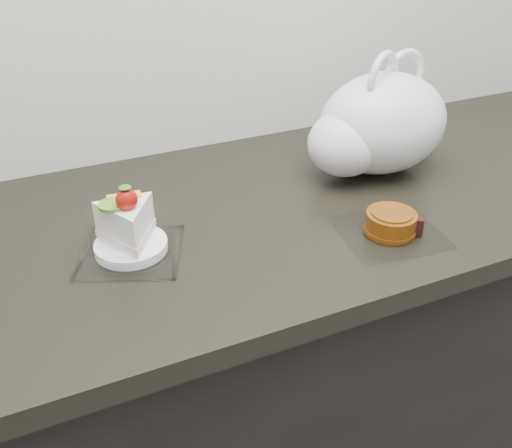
% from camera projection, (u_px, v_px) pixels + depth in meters
% --- Properties ---
extents(counter, '(2.04, 0.64, 0.90)m').
position_uv_depth(counter, '(266.00, 374.00, 1.31)').
color(counter, black).
rests_on(counter, ground).
extents(cake_tray, '(0.21, 0.21, 0.13)m').
position_uv_depth(cake_tray, '(130.00, 235.00, 0.92)').
color(cake_tray, white).
rests_on(cake_tray, counter).
extents(mooncake_wrap, '(0.19, 0.18, 0.04)m').
position_uv_depth(mooncake_wrap, '(391.00, 224.00, 0.98)').
color(mooncake_wrap, white).
rests_on(mooncake_wrap, counter).
extents(plastic_bag, '(0.35, 0.29, 0.25)m').
position_uv_depth(plastic_bag, '(376.00, 126.00, 1.15)').
color(plastic_bag, white).
rests_on(plastic_bag, counter).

